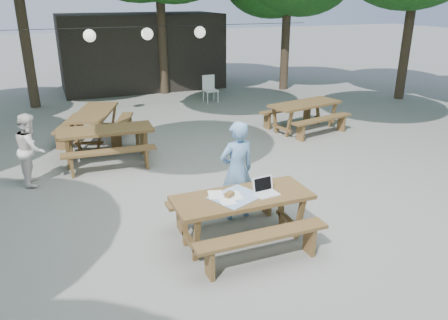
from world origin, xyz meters
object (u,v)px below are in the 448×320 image
at_px(woman, 237,171).
at_px(main_picnic_table, 242,218).
at_px(plastic_chair, 210,95).
at_px(second_person, 31,149).
at_px(picnic_table_nw, 107,145).

bearing_deg(woman, main_picnic_table, 66.82).
height_order(woman, plastic_chair, woman).
relative_size(main_picnic_table, second_person, 1.44).
height_order(main_picnic_table, plastic_chair, plastic_chair).
bearing_deg(main_picnic_table, woman, 72.08).
bearing_deg(plastic_chair, second_person, -138.77).
height_order(second_person, plastic_chair, second_person).
relative_size(picnic_table_nw, plastic_chair, 2.27).
height_order(picnic_table_nw, woman, woman).
height_order(main_picnic_table, second_person, second_person).
bearing_deg(second_person, main_picnic_table, -137.73).
relative_size(woman, second_person, 1.18).
bearing_deg(picnic_table_nw, second_person, -152.92).
relative_size(main_picnic_table, plastic_chair, 2.22).
relative_size(main_picnic_table, woman, 1.23).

